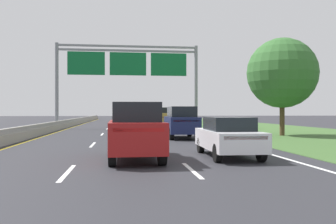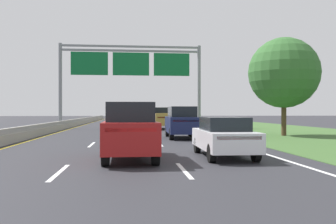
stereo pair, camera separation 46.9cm
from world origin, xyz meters
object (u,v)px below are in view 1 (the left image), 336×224
pickup_truck_gold (161,118)px  car_red_centre_lane_suv (135,130)px  car_white_right_lane_sedan (228,136)px  car_navy_right_lane_suv (181,122)px  roadside_tree_mid (282,73)px  car_darkgreen_centre_lane_sedan (126,121)px  overhead_sign_gantry (128,68)px

pickup_truck_gold → car_red_centre_lane_suv: (-3.39, -23.37, 0.02)m
pickup_truck_gold → car_white_right_lane_sedan: 22.99m
pickup_truck_gold → car_red_centre_lane_suv: 23.61m
car_white_right_lane_sedan → car_navy_right_lane_suv: bearing=2.2°
car_navy_right_lane_suv → roadside_tree_mid: (7.80, 1.54, 3.53)m
pickup_truck_gold → car_darkgreen_centre_lane_sedan: size_ratio=1.23×
pickup_truck_gold → car_red_centre_lane_suv: size_ratio=1.14×
overhead_sign_gantry → car_navy_right_lane_suv: bearing=-77.1°
overhead_sign_gantry → car_darkgreen_centre_lane_sedan: size_ratio=3.41×
car_red_centre_lane_suv → overhead_sign_gantry: bearing=-1.0°
pickup_truck_gold → car_white_right_lane_sedan: bearing=-179.6°
car_navy_right_lane_suv → car_red_centre_lane_suv: 11.07m
overhead_sign_gantry → car_red_centre_lane_suv: (-0.08, -25.19, -5.28)m
car_navy_right_lane_suv → car_white_right_lane_sedan: 10.15m
car_red_centre_lane_suv → pickup_truck_gold: bearing=-9.1°
car_red_centre_lane_suv → car_white_right_lane_sedan: car_red_centre_lane_suv is taller
overhead_sign_gantry → pickup_truck_gold: size_ratio=2.78×
pickup_truck_gold → roadside_tree_mid: bearing=-145.6°
overhead_sign_gantry → roadside_tree_mid: size_ratio=2.09×
car_darkgreen_centre_lane_sedan → car_red_centre_lane_suv: bearing=-179.2°
car_darkgreen_centre_lane_sedan → car_white_right_lane_sedan: size_ratio=1.00×
car_red_centre_lane_suv → roadside_tree_mid: size_ratio=0.66×
overhead_sign_gantry → car_darkgreen_centre_lane_sedan: bearing=-106.6°
overhead_sign_gantry → car_navy_right_lane_suv: (3.35, -14.66, -5.28)m
pickup_truck_gold → car_navy_right_lane_suv: 12.84m
car_white_right_lane_sedan → roadside_tree_mid: 14.43m
car_darkgreen_centre_lane_sedan → roadside_tree_mid: size_ratio=0.61×
car_red_centre_lane_suv → roadside_tree_mid: roadside_tree_mid is taller
car_darkgreen_centre_lane_sedan → roadside_tree_mid: roadside_tree_mid is taller
roadside_tree_mid → overhead_sign_gantry: bearing=130.4°
roadside_tree_mid → car_darkgreen_centre_lane_sedan: bearing=132.4°
pickup_truck_gold → car_darkgreen_centre_lane_sedan: 3.70m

